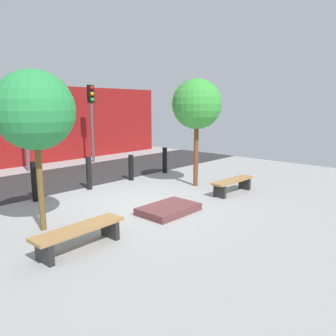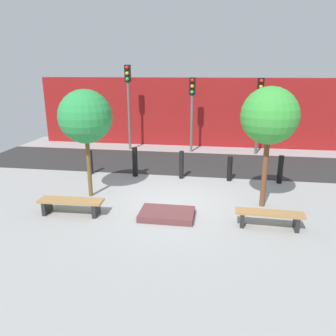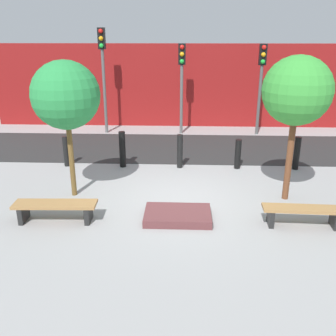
{
  "view_description": "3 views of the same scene",
  "coord_description": "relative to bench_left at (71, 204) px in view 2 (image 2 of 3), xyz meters",
  "views": [
    {
      "loc": [
        -5.67,
        -6.14,
        2.6
      ],
      "look_at": [
        -0.04,
        -0.97,
        1.12
      ],
      "focal_mm": 35.0,
      "sensor_mm": 36.0,
      "label": 1
    },
    {
      "loc": [
        1.26,
        -8.93,
        3.8
      ],
      "look_at": [
        -0.08,
        -0.25,
        1.17
      ],
      "focal_mm": 35.0,
      "sensor_mm": 36.0,
      "label": 2
    },
    {
      "loc": [
        0.1,
        -8.3,
        3.82
      ],
      "look_at": [
        -0.21,
        -0.91,
        1.17
      ],
      "focal_mm": 40.0,
      "sensor_mm": 36.0,
      "label": 3
    }
  ],
  "objects": [
    {
      "name": "traffic_light_west",
      "position": [
        -0.44,
        7.72,
        2.47
      ],
      "size": [
        0.28,
        0.27,
        4.05
      ],
      "color": "#585858",
      "rests_on": "ground"
    },
    {
      "name": "building_facade",
      "position": [
        2.62,
        9.23,
        1.42
      ],
      "size": [
        16.2,
        0.5,
        3.45
      ],
      "primitive_type": "cube",
      "color": "maroon",
      "rests_on": "ground"
    },
    {
      "name": "bench_right",
      "position": [
        5.24,
        -0.0,
        -0.0
      ],
      "size": [
        1.69,
        0.45,
        0.42
      ],
      "rotation": [
        0.0,
        0.0,
        -0.04
      ],
      "color": "black",
      "rests_on": "ground"
    },
    {
      "name": "bollard_far_right",
      "position": [
        6.08,
        3.56,
        0.19
      ],
      "size": [
        0.18,
        0.18,
        0.99
      ],
      "primitive_type": "cylinder",
      "color": "black",
      "rests_on": "ground"
    },
    {
      "name": "traffic_light_mid_west",
      "position": [
        2.62,
        7.72,
        2.11
      ],
      "size": [
        0.28,
        0.27,
        3.48
      ],
      "color": "#5B5B5B",
      "rests_on": "ground"
    },
    {
      "name": "tree_behind_right_bench",
      "position": [
        5.24,
        1.4,
        2.3
      ],
      "size": [
        1.56,
        1.56,
        3.41
      ],
      "color": "brown",
      "rests_on": "ground"
    },
    {
      "name": "bollard_right",
      "position": [
        4.35,
        3.56,
        0.14
      ],
      "size": [
        0.18,
        0.18,
        0.89
      ],
      "primitive_type": "cylinder",
      "color": "black",
      "rests_on": "ground"
    },
    {
      "name": "bench_left",
      "position": [
        0.0,
        0.0,
        0.0
      ],
      "size": [
        1.78,
        0.53,
        0.42
      ],
      "rotation": [
        0.0,
        0.0,
        0.04
      ],
      "color": "black",
      "rests_on": "ground"
    },
    {
      "name": "tree_behind_left_bench",
      "position": [
        0.0,
        1.4,
        2.18
      ],
      "size": [
        1.59,
        1.59,
        3.29
      ],
      "color": "brown",
      "rests_on": "ground"
    },
    {
      "name": "traffic_light_mid_east",
      "position": [
        5.68,
        7.72,
        2.1
      ],
      "size": [
        0.28,
        0.27,
        3.48
      ],
      "color": "#505050",
      "rests_on": "ground"
    },
    {
      "name": "bollard_far_left",
      "position": [
        -0.84,
        3.56,
        0.16
      ],
      "size": [
        0.16,
        0.16,
        0.93
      ],
      "primitive_type": "cylinder",
      "color": "black",
      "rests_on": "ground"
    },
    {
      "name": "bollard_left",
      "position": [
        0.89,
        3.56,
        0.24
      ],
      "size": [
        0.19,
        0.19,
        1.09
      ],
      "primitive_type": "cylinder",
      "color": "black",
      "rests_on": "ground"
    },
    {
      "name": "ground_plane",
      "position": [
        2.62,
        1.16,
        -0.31
      ],
      "size": [
        18.0,
        18.0,
        0.0
      ],
      "primitive_type": "plane",
      "color": "#969696"
    },
    {
      "name": "planter_bed",
      "position": [
        2.62,
        0.2,
        -0.22
      ],
      "size": [
        1.45,
        0.96,
        0.17
      ],
      "primitive_type": "cube",
      "color": "brown",
      "rests_on": "ground"
    },
    {
      "name": "bollard_center",
      "position": [
        2.62,
        3.56,
        0.2
      ],
      "size": [
        0.17,
        0.17,
        1.02
      ],
      "primitive_type": "cylinder",
      "color": "black",
      "rests_on": "ground"
    },
    {
      "name": "road_strip",
      "position": [
        2.62,
        5.62,
        -0.3
      ],
      "size": [
        18.0,
        3.63,
        0.01
      ],
      "primitive_type": "cube",
      "color": "#2A2A2A",
      "rests_on": "ground"
    }
  ]
}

